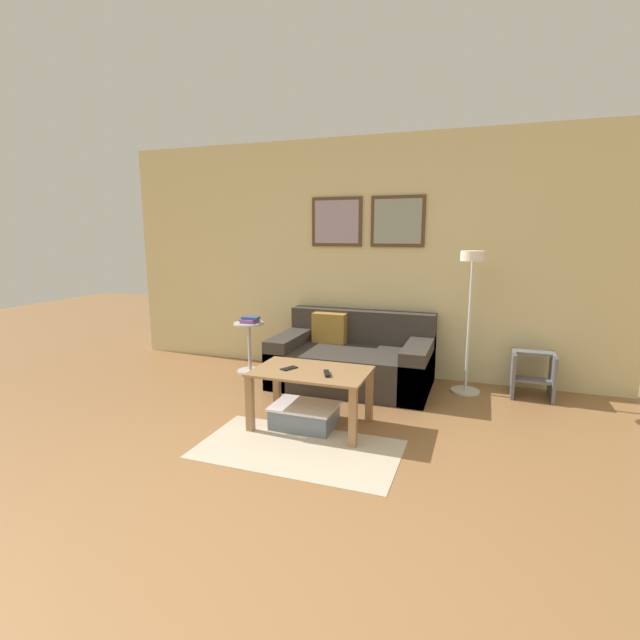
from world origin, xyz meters
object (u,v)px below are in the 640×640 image
at_px(side_table, 249,342).
at_px(remote_control, 327,373).
at_px(cell_phone, 289,368).
at_px(floor_lamp, 470,300).
at_px(storage_bin, 304,416).
at_px(step_stool, 532,373).
at_px(book_stack, 250,320).
at_px(coffee_table, 311,381).
at_px(couch, 353,360).

relative_size(side_table, remote_control, 3.75).
bearing_deg(cell_phone, floor_lamp, 67.47).
bearing_deg(storage_bin, step_stool, 37.71).
bearing_deg(book_stack, side_table, -124.09).
distance_m(storage_bin, remote_control, 0.44).
relative_size(floor_lamp, book_stack, 6.75).
bearing_deg(storage_bin, book_stack, 132.76).
relative_size(coffee_table, storage_bin, 1.78).
relative_size(coffee_table, cell_phone, 6.56).
xyz_separation_m(book_stack, cell_phone, (1.00, -1.21, -0.12)).
bearing_deg(book_stack, step_stool, 3.17).
distance_m(floor_lamp, cell_phone, 1.82).
xyz_separation_m(book_stack, remote_control, (1.34, -1.26, -0.11)).
distance_m(floor_lamp, step_stool, 0.95).
relative_size(coffee_table, side_table, 1.63).
distance_m(cell_phone, step_stool, 2.38).
distance_m(storage_bin, cell_phone, 0.40).
bearing_deg(side_table, storage_bin, -46.74).
relative_size(coffee_table, floor_lamp, 0.66).
bearing_deg(couch, cell_phone, -100.25).
bearing_deg(coffee_table, step_stool, 37.67).
height_order(couch, step_stool, couch).
bearing_deg(floor_lamp, couch, 179.57).
relative_size(coffee_table, step_stool, 2.12).
bearing_deg(cell_phone, storage_bin, 20.74).
bearing_deg(step_stool, coffee_table, -142.33).
xyz_separation_m(remote_control, cell_phone, (-0.34, 0.05, -0.01)).
xyz_separation_m(storage_bin, side_table, (-1.14, 1.21, 0.24)).
distance_m(couch, cell_phone, 1.21).
distance_m(coffee_table, step_stool, 2.21).
bearing_deg(remote_control, couch, 71.77).
height_order(floor_lamp, cell_phone, floor_lamp).
relative_size(couch, coffee_table, 1.71).
bearing_deg(side_table, step_stool, 3.40).
bearing_deg(remote_control, coffee_table, 131.29).
xyz_separation_m(storage_bin, book_stack, (-1.13, 1.23, 0.50)).
xyz_separation_m(side_table, step_stool, (2.94, 0.17, -0.10)).
distance_m(couch, remote_control, 1.24).
xyz_separation_m(remote_control, step_stool, (1.59, 1.42, -0.25)).
height_order(coffee_table, cell_phone, cell_phone).
bearing_deg(remote_control, cell_phone, 147.70).
bearing_deg(book_stack, remote_control, -43.31).
bearing_deg(step_stool, book_stack, -176.83).
relative_size(storage_bin, cell_phone, 3.68).
relative_size(side_table, book_stack, 2.73).
distance_m(couch, floor_lamp, 1.31).
xyz_separation_m(floor_lamp, cell_phone, (-1.33, -1.16, -0.46)).
relative_size(couch, step_stool, 3.64).
height_order(side_table, step_stool, side_table).
bearing_deg(storage_bin, side_table, 133.26).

